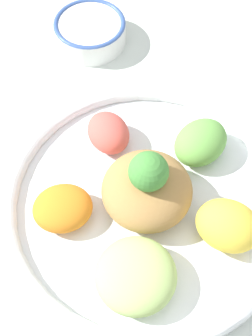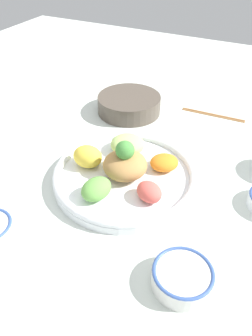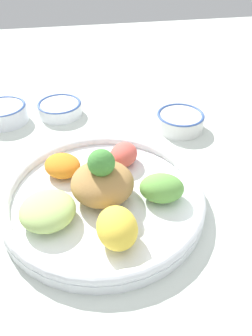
# 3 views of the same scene
# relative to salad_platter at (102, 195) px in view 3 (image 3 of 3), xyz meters

# --- Properties ---
(ground_plane) EXTENTS (2.40, 2.40, 0.00)m
(ground_plane) POSITION_rel_salad_platter_xyz_m (0.03, -0.04, -0.03)
(ground_plane) COLOR silver
(salad_platter) EXTENTS (0.37, 0.37, 0.12)m
(salad_platter) POSITION_rel_salad_platter_xyz_m (0.00, 0.00, 0.00)
(salad_platter) COLOR white
(salad_platter) RESTS_ON ground_plane
(sauce_bowl_red) EXTENTS (0.11, 0.11, 0.04)m
(sauce_bowl_red) POSITION_rel_salad_platter_xyz_m (-0.23, 0.22, -0.00)
(sauce_bowl_red) COLOR white
(sauce_bowl_red) RESTS_ON ground_plane
(rice_bowl_blue) EXTENTS (0.11, 0.11, 0.04)m
(rice_bowl_blue) POSITION_rel_salad_platter_xyz_m (-0.34, -0.20, -0.00)
(rice_bowl_blue) COLOR white
(rice_bowl_blue) RESTS_ON ground_plane
(rice_bowl_plain) EXTENTS (0.11, 0.11, 0.03)m
(rice_bowl_plain) POSITION_rel_salad_platter_xyz_m (-0.35, -0.07, -0.01)
(rice_bowl_plain) COLOR white
(rice_bowl_plain) RESTS_ON ground_plane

